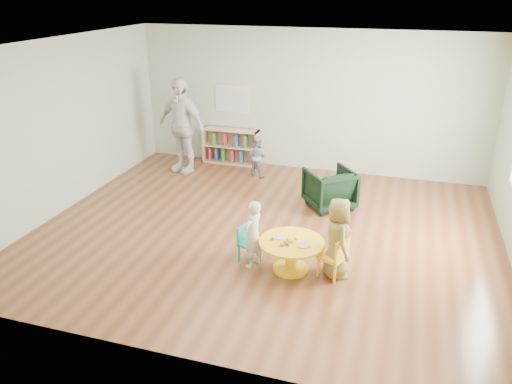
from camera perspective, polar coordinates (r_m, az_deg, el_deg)
room at (r=7.14m, az=1.39°, el=9.17°), size 7.10×7.00×2.80m
activity_table at (r=6.67m, az=4.05°, el=-6.64°), size 0.87×0.87×0.48m
kid_chair_left at (r=6.92m, az=-0.96°, el=-5.72°), size 0.34×0.34×0.50m
kid_chair_right at (r=6.57m, az=9.06°, el=-7.24°), size 0.42×0.42×0.59m
bookshelf at (r=10.65m, az=-2.91°, el=5.25°), size 1.20×0.30×0.75m
alphabet_poster at (r=10.51m, az=-2.72°, el=10.56°), size 0.74×0.01×0.54m
armchair at (r=8.58m, az=8.42°, el=0.40°), size 1.03×1.04×0.68m
child_left at (r=6.67m, az=-0.37°, el=-4.85°), size 0.33×0.40×0.95m
child_right at (r=6.51m, az=9.29°, el=-5.24°), size 0.54×0.63×1.09m
toddler at (r=9.90m, az=0.13°, el=4.11°), size 0.47×0.41×0.81m
adult_caretaker at (r=10.11m, az=-8.53°, el=7.52°), size 1.20×0.76×1.90m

